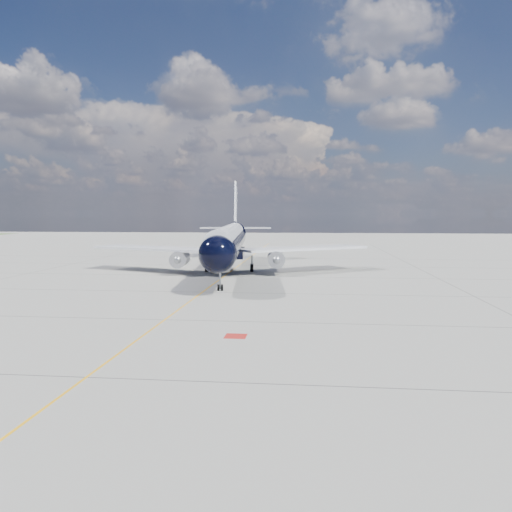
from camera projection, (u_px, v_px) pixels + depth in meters
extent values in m
plane|color=gray|center=(230.00, 272.00, 76.85)|extent=(320.00, 320.00, 0.00)
cube|color=#F0A30C|center=(224.00, 276.00, 71.90)|extent=(0.16, 160.00, 0.01)
cube|color=maroon|center=(236.00, 336.00, 36.50)|extent=(1.60, 1.60, 0.01)
cylinder|color=black|center=(229.00, 243.00, 75.58)|extent=(8.43, 41.67, 4.15)
sphere|color=black|center=(217.00, 254.00, 53.84)|extent=(4.55, 4.55, 4.15)
cone|color=black|center=(236.00, 232.00, 101.08)|extent=(4.92, 8.03, 4.15)
cylinder|color=white|center=(229.00, 236.00, 75.50)|extent=(7.75, 43.74, 3.23)
cube|color=black|center=(217.00, 249.00, 53.57)|extent=(2.74, 1.57, 0.60)
cube|color=white|center=(156.00, 248.00, 77.32)|extent=(21.46, 12.92, 0.35)
cube|color=white|center=(303.00, 248.00, 77.28)|extent=(20.42, 16.23, 0.35)
cube|color=black|center=(229.00, 253.00, 75.71)|extent=(5.69, 11.33, 1.09)
cylinder|color=#AEAEB5|center=(180.00, 259.00, 73.61)|extent=(2.95, 5.25, 2.44)
cylinder|color=#AEAEB5|center=(276.00, 259.00, 73.59)|extent=(2.95, 5.25, 2.44)
sphere|color=gray|center=(178.00, 260.00, 71.33)|extent=(1.32, 1.32, 1.20)
sphere|color=gray|center=(277.00, 260.00, 71.30)|extent=(1.32, 1.32, 1.20)
cube|color=white|center=(180.00, 253.00, 73.76)|extent=(0.60, 3.50, 1.20)
cube|color=white|center=(276.00, 253.00, 73.73)|extent=(0.60, 3.50, 1.20)
cube|color=white|center=(236.00, 205.00, 100.07)|extent=(1.07, 6.92, 9.30)
cube|color=white|center=(236.00, 228.00, 101.00)|extent=(14.47, 4.94, 0.24)
cylinder|color=gray|center=(220.00, 279.00, 57.92)|extent=(0.22, 0.22, 2.29)
cylinder|color=black|center=(218.00, 288.00, 58.00)|extent=(0.27, 0.78, 0.76)
cylinder|color=black|center=(222.00, 288.00, 58.00)|extent=(0.27, 0.78, 0.76)
cylinder|color=gray|center=(207.00, 262.00, 77.48)|extent=(0.31, 0.31, 2.07)
cylinder|color=gray|center=(252.00, 262.00, 77.47)|extent=(0.31, 0.31, 2.07)
cylinder|color=black|center=(207.00, 268.00, 76.96)|extent=(0.61, 1.24, 1.20)
cylinder|color=black|center=(207.00, 267.00, 78.15)|extent=(0.61, 1.24, 1.20)
cylinder|color=black|center=(252.00, 268.00, 76.95)|extent=(0.61, 1.24, 1.20)
cylinder|color=black|center=(252.00, 267.00, 78.14)|extent=(0.61, 1.24, 1.20)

